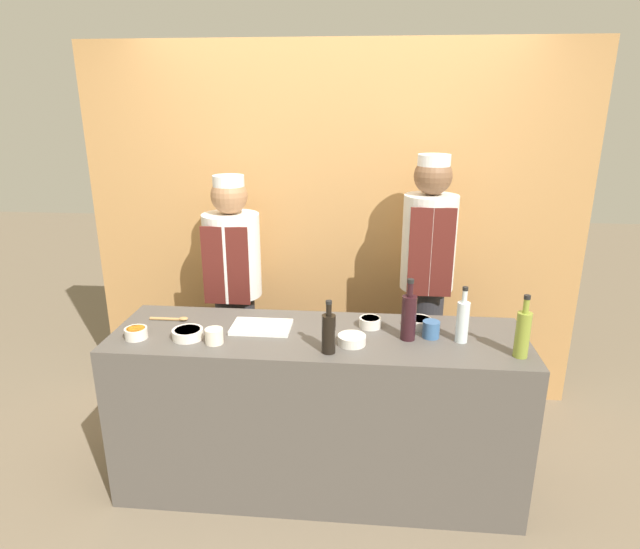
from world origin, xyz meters
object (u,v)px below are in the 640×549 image
at_px(sauce_bowl_yellow, 352,339).
at_px(sauce_bowl_purple, 188,333).
at_px(bottle_wine, 409,316).
at_px(chef_left, 234,290).
at_px(cup_cream, 214,336).
at_px(cup_blue, 431,329).
at_px(wooden_spoon, 173,319).
at_px(chef_right, 426,282).
at_px(bottle_clear, 463,320).
at_px(sauce_bowl_orange, 136,333).
at_px(bottle_soy, 329,332).
at_px(sauce_bowl_red, 370,322).
at_px(cutting_board, 261,327).
at_px(sauce_bowl_white, 419,322).
at_px(bottle_oil, 523,333).

height_order(sauce_bowl_yellow, sauce_bowl_purple, sauce_bowl_purple).
xyz_separation_m(bottle_wine, chef_left, (-1.06, 0.70, -0.15)).
relative_size(cup_cream, cup_blue, 1.04).
height_order(wooden_spoon, chef_right, chef_right).
bearing_deg(bottle_clear, bottle_wine, 179.06).
xyz_separation_m(sauce_bowl_orange, cup_blue, (1.47, 0.15, 0.01)).
height_order(bottle_clear, bottle_soy, bottle_clear).
bearing_deg(sauce_bowl_purple, cup_cream, -16.17).
height_order(sauce_bowl_red, cutting_board, sauce_bowl_red).
height_order(sauce_bowl_purple, cutting_board, sauce_bowl_purple).
xyz_separation_m(cutting_board, bottle_clear, (1.01, -0.06, 0.10)).
xyz_separation_m(sauce_bowl_purple, cup_blue, (1.21, 0.13, 0.02)).
distance_m(sauce_bowl_orange, cup_blue, 1.48).
bearing_deg(sauce_bowl_yellow, sauce_bowl_orange, -178.38).
relative_size(sauce_bowl_purple, cup_cream, 1.73).
bearing_deg(chef_left, sauce_bowl_orange, -109.87).
bearing_deg(chef_right, sauce_bowl_purple, -147.69).
bearing_deg(bottle_clear, sauce_bowl_yellow, -171.38).
relative_size(sauce_bowl_white, cutting_board, 0.44).
bearing_deg(sauce_bowl_orange, sauce_bowl_white, 10.83).
xyz_separation_m(sauce_bowl_orange, bottle_clear, (1.62, 0.11, 0.08)).
xyz_separation_m(sauce_bowl_purple, bottle_wine, (1.10, 0.09, 0.10)).
height_order(sauce_bowl_red, bottle_clear, bottle_clear).
relative_size(sauce_bowl_white, bottle_soy, 0.51).
bearing_deg(sauce_bowl_orange, sauce_bowl_yellow, 1.62).
bearing_deg(wooden_spoon, bottle_clear, -4.65).
bearing_deg(chef_left, cup_cream, -82.34).
distance_m(bottle_soy, cup_cream, 0.57).
bearing_deg(bottle_oil, chef_left, 151.81).
distance_m(wooden_spoon, chef_left, 0.61).
bearing_deg(sauce_bowl_orange, chef_right, 28.33).
xyz_separation_m(bottle_clear, bottle_wine, (-0.26, 0.00, 0.01)).
relative_size(bottle_soy, bottle_wine, 0.83).
bearing_deg(wooden_spoon, cup_blue, -3.66).
relative_size(sauce_bowl_orange, chef_left, 0.07).
distance_m(bottle_oil, cup_cream, 1.46).
bearing_deg(sauce_bowl_purple, chef_left, 87.38).
distance_m(cutting_board, cup_blue, 0.87).
bearing_deg(bottle_soy, sauce_bowl_purple, 172.78).
height_order(bottle_clear, cup_cream, bottle_clear).
distance_m(sauce_bowl_white, cup_blue, 0.13).
xyz_separation_m(sauce_bowl_red, wooden_spoon, (-1.07, -0.01, -0.02)).
height_order(sauce_bowl_red, bottle_oil, bottle_oil).
distance_m(cup_blue, chef_right, 0.67).
height_order(sauce_bowl_orange, cup_blue, cup_blue).
bearing_deg(cup_blue, bottle_clear, -13.89).
distance_m(sauce_bowl_yellow, chef_right, 0.89).
bearing_deg(sauce_bowl_red, sauce_bowl_white, 5.44).
relative_size(sauce_bowl_purple, chef_right, 0.09).
bearing_deg(cutting_board, sauce_bowl_white, 7.00).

